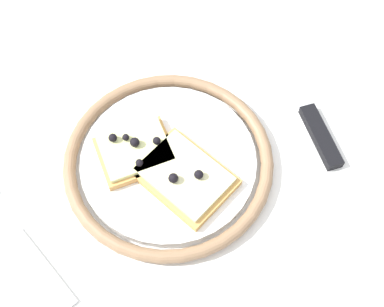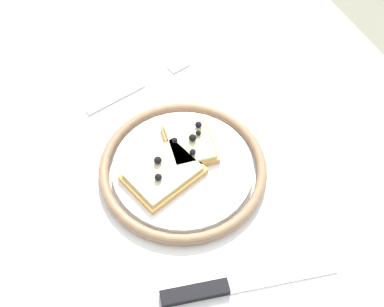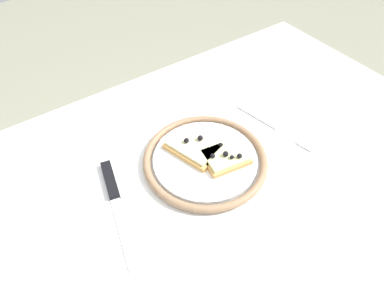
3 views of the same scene
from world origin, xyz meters
name	(u,v)px [view 3 (image 3 of 3)]	position (x,y,z in m)	size (l,w,h in m)	color
ground_plane	(203,304)	(0.00, 0.00, 0.00)	(6.00, 6.00, 0.00)	gray
dining_table	(211,208)	(0.00, 0.00, 0.66)	(1.15, 0.76, 0.75)	white
plate	(205,159)	(-0.02, -0.05, 0.76)	(0.25, 0.25, 0.02)	white
pizza_slice_near	(225,157)	(-0.04, -0.02, 0.78)	(0.10, 0.08, 0.03)	tan
pizza_slice_far	(194,146)	(-0.01, -0.08, 0.78)	(0.11, 0.13, 0.03)	tan
knife	(114,193)	(0.17, -0.08, 0.76)	(0.07, 0.24, 0.01)	silver
fork	(275,127)	(-0.20, -0.04, 0.76)	(0.06, 0.20, 0.00)	#BEBEBE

